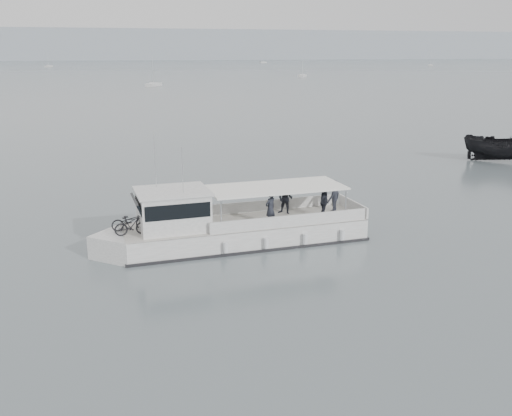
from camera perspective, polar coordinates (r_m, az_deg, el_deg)
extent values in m
plane|color=slate|center=(29.09, -2.37, -1.39)|extent=(1400.00, 1400.00, 0.00)
cube|color=#939EA8|center=(587.23, -15.12, 15.48)|extent=(1400.00, 90.00, 28.00)
cube|color=white|center=(25.82, -1.07, -2.63)|extent=(10.98, 3.48, 1.17)
cube|color=white|center=(24.85, -13.12, -3.78)|extent=(2.93, 2.93, 1.17)
cube|color=beige|center=(25.64, -1.08, -1.38)|extent=(10.98, 3.48, 0.05)
cube|color=black|center=(25.94, -1.07, -3.39)|extent=(11.17, 3.60, 0.16)
cube|color=white|center=(27.33, 1.31, 0.27)|extent=(7.22, 0.48, 0.54)
cube|color=white|center=(24.83, 3.46, -1.32)|extent=(7.22, 0.48, 0.54)
cube|color=white|center=(27.58, 9.65, 0.19)|extent=(0.25, 2.89, 0.54)
cube|color=white|center=(24.69, -8.31, -0.25)|extent=(3.02, 2.59, 1.63)
cube|color=black|center=(24.47, -11.55, -0.22)|extent=(0.63, 2.28, 1.05)
cube|color=black|center=(24.62, -8.34, 0.36)|extent=(2.84, 2.62, 0.63)
cube|color=white|center=(24.48, -8.39, 1.69)|extent=(3.21, 2.78, 0.09)
cube|color=white|center=(25.71, 1.98, 2.09)|extent=(6.28, 3.04, 0.07)
cylinder|color=silver|center=(23.89, -3.50, -0.82)|extent=(0.06, 0.06, 1.49)
cylinder|color=silver|center=(26.25, -4.92, 0.65)|extent=(0.06, 0.06, 1.49)
cylinder|color=silver|center=(25.90, 8.95, 0.31)|extent=(0.06, 0.06, 1.49)
cylinder|color=silver|center=(28.10, 6.62, 1.59)|extent=(0.06, 0.06, 1.49)
cylinder|color=silver|center=(24.94, -10.06, 4.63)|extent=(0.03, 0.03, 2.35)
cylinder|color=silver|center=(23.72, -7.35, 3.74)|extent=(0.03, 0.03, 1.99)
cylinder|color=silver|center=(24.00, -3.04, -3.96)|extent=(0.23, 0.23, 0.45)
cylinder|color=silver|center=(24.51, 1.04, -3.52)|extent=(0.23, 0.23, 0.45)
cylinder|color=silver|center=(25.13, 4.94, -3.09)|extent=(0.23, 0.23, 0.45)
cylinder|color=silver|center=(25.87, 8.62, -2.67)|extent=(0.23, 0.23, 0.45)
imported|color=black|center=(24.92, -12.51, -1.28)|extent=(1.58, 0.62, 0.81)
imported|color=black|center=(24.23, -12.33, -1.70)|extent=(1.45, 0.48, 0.86)
imported|color=#21242D|center=(24.97, 1.45, -0.04)|extent=(0.66, 0.59, 1.52)
imported|color=#21242D|center=(26.70, 2.96, 0.97)|extent=(0.93, 0.92, 1.52)
imported|color=#21242D|center=(26.21, 6.83, 0.60)|extent=(0.85, 0.93, 1.52)
imported|color=#21242D|center=(27.38, 7.75, 1.21)|extent=(1.11, 1.06, 1.52)
imported|color=black|center=(48.75, 23.40, 5.57)|extent=(6.03, 4.97, 2.23)
cube|color=white|center=(146.82, -10.19, 12.04)|extent=(4.54, 6.09, 0.75)
cube|color=white|center=(146.80, -10.20, 12.16)|extent=(2.46, 2.62, 0.45)
cylinder|color=silver|center=(146.66, -10.26, 13.42)|extent=(0.08, 0.08, 6.51)
cube|color=white|center=(355.91, 17.04, 13.49)|extent=(5.36, 7.48, 0.75)
cube|color=white|center=(355.90, 17.05, 13.54)|extent=(2.96, 3.17, 0.45)
cylinder|color=silver|center=(355.84, 17.10, 14.17)|extent=(0.08, 0.08, 7.95)
cube|color=white|center=(338.49, -20.01, 13.17)|extent=(4.02, 5.80, 0.75)
cube|color=white|center=(338.48, -20.02, 13.23)|extent=(2.25, 2.43, 0.45)
cylinder|color=silver|center=(338.43, -20.07, 13.74)|extent=(0.08, 0.08, 6.13)
cube|color=white|center=(196.33, 4.67, 13.03)|extent=(4.35, 5.20, 0.75)
cube|color=white|center=(196.32, 4.67, 13.12)|extent=(2.24, 2.32, 0.45)
cylinder|color=silver|center=(196.23, 4.69, 13.95)|extent=(0.08, 0.08, 5.71)
cube|color=white|center=(427.36, 0.72, 14.35)|extent=(5.84, 4.18, 0.75)
cube|color=white|center=(427.36, 0.72, 14.40)|extent=(2.47, 2.30, 0.45)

